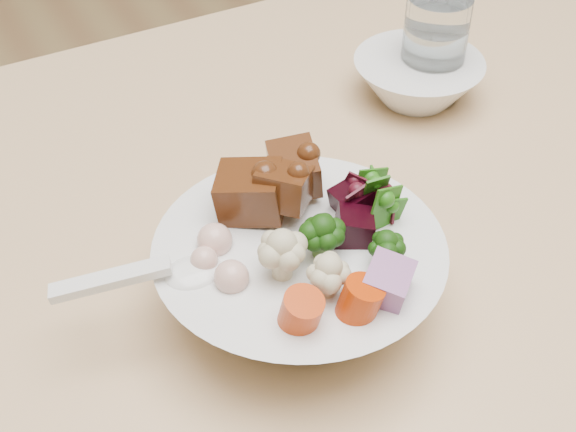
{
  "coord_description": "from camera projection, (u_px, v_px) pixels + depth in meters",
  "views": [
    {
      "loc": [
        -0.39,
        -0.38,
        1.21
      ],
      "look_at": [
        -0.18,
        0.0,
        0.83
      ],
      "focal_mm": 50.0,
      "sensor_mm": 36.0,
      "label": 1
    }
  ],
  "objects": [
    {
      "name": "food_bowl",
      "position": [
        300.0,
        270.0,
        0.58
      ],
      "size": [
        0.21,
        0.21,
        0.11
      ],
      "color": "silver",
      "rests_on": "dining_table"
    },
    {
      "name": "chair_far",
      "position": [
        439.0,
        19.0,
        1.44
      ],
      "size": [
        0.54,
        0.54,
        0.93
      ],
      "rotation": [
        0.0,
        0.0,
        -0.33
      ],
      "color": "tan",
      "rests_on": "ground"
    },
    {
      "name": "water_glass",
      "position": [
        433.0,
        52.0,
        0.79
      ],
      "size": [
        0.06,
        0.06,
        0.11
      ],
      "color": "white",
      "rests_on": "dining_table"
    },
    {
      "name": "soup_spoon",
      "position": [
        173.0,
        275.0,
        0.54
      ],
      "size": [
        0.12,
        0.06,
        0.02
      ],
      "rotation": [
        0.0,
        0.0,
        -0.3
      ],
      "color": "silver",
      "rests_on": "food_bowl"
    },
    {
      "name": "side_bowl",
      "position": [
        417.0,
        80.0,
        0.8
      ],
      "size": [
        0.13,
        0.13,
        0.04
      ],
      "primitive_type": null,
      "color": "silver",
      "rests_on": "dining_table"
    }
  ]
}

